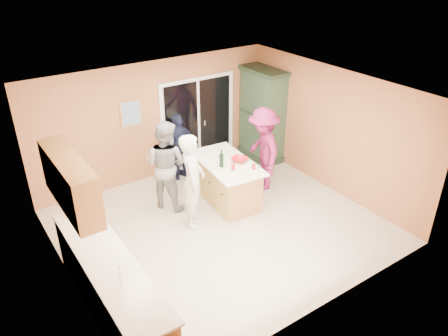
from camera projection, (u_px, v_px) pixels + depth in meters
floor at (220, 226)px, 8.19m from camera, size 5.50×5.50×0.00m
ceiling at (220, 93)px, 6.98m from camera, size 5.50×5.00×0.10m
wall_back at (156, 121)px, 9.41m from camera, size 5.50×0.10×2.60m
wall_front at (326, 237)px, 5.76m from camera, size 5.50×0.10×2.60m
wall_left at (60, 215)px, 6.21m from camera, size 0.10×5.00×2.60m
wall_right at (331, 130)px, 8.96m from camera, size 0.10×5.00×2.60m
left_cabinet_run at (115, 294)px, 5.99m from camera, size 0.65×3.05×1.24m
upper_cabinets at (70, 182)px, 5.88m from camera, size 0.35×1.60×0.75m
sliding_door at (198, 122)px, 10.02m from camera, size 1.90×0.07×2.10m
framed_picture at (131, 113)px, 8.98m from camera, size 0.46×0.04×0.56m
kitchen_island at (227, 183)px, 8.82m from camera, size 1.07×1.77×0.89m
green_hutch at (263, 116)px, 10.32m from camera, size 0.63×1.20×2.20m
woman_white at (192, 181)px, 7.88m from camera, size 0.73×0.79×1.82m
woman_grey at (166, 165)px, 8.45m from camera, size 1.04×1.11×1.81m
woman_navy at (179, 147)px, 9.53m from camera, size 0.95×0.59×1.51m
woman_magenta at (263, 149)px, 9.07m from camera, size 1.00×1.32×1.80m
serving_bowl at (239, 160)px, 8.60m from camera, size 0.41×0.41×0.08m
tulip_vase at (71, 201)px, 6.81m from camera, size 0.24×0.17×0.43m
tumbler_near at (254, 167)px, 8.30m from camera, size 0.09×0.09×0.10m
tumbler_far at (233, 167)px, 8.27m from camera, size 0.10×0.10×0.11m
wine_bottle at (221, 160)px, 8.35m from camera, size 0.08×0.08×0.36m
white_plate at (213, 156)px, 8.80m from camera, size 0.28×0.28×0.02m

